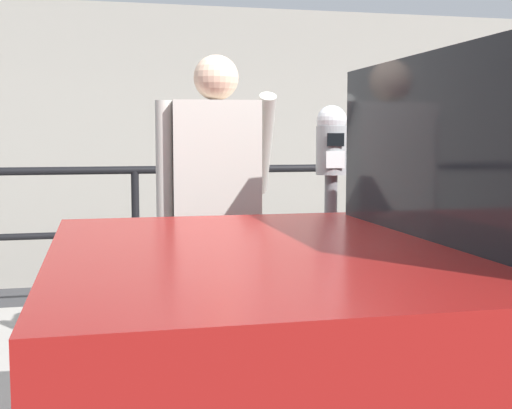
# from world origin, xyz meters

# --- Properties ---
(sidewalk_curb) EXTENTS (36.00, 2.32, 0.14)m
(sidewalk_curb) POSITION_xyz_m (0.00, 1.16, 0.07)
(sidewalk_curb) COLOR #ADA8A0
(sidewalk_curb) RESTS_ON ground
(parking_meter) EXTENTS (0.17, 0.18, 1.50)m
(parking_meter) POSITION_xyz_m (-0.13, 0.28, 1.22)
(parking_meter) COLOR slate
(parking_meter) RESTS_ON sidewalk_curb
(pedestrian_at_meter) EXTENTS (0.66, 0.46, 1.76)m
(pedestrian_at_meter) POSITION_xyz_m (-0.76, 0.30, 1.15)
(pedestrian_at_meter) COLOR slate
(pedestrian_at_meter) RESTS_ON sidewalk_curb
(background_railing) EXTENTS (24.06, 0.06, 1.11)m
(background_railing) POSITION_xyz_m (-0.00, 2.06, 0.93)
(background_railing) COLOR black
(background_railing) RESTS_ON sidewalk_curb
(backdrop_wall) EXTENTS (32.00, 0.50, 2.78)m
(backdrop_wall) POSITION_xyz_m (0.00, 3.94, 1.39)
(backdrop_wall) COLOR gray
(backdrop_wall) RESTS_ON ground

